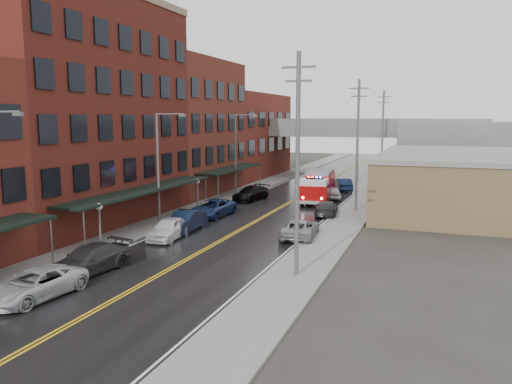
% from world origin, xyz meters
% --- Properties ---
extents(road, '(11.00, 160.00, 0.02)m').
position_xyz_m(road, '(0.00, 30.00, 0.01)').
color(road, black).
rests_on(road, ground).
extents(sidewalk_left, '(3.00, 160.00, 0.15)m').
position_xyz_m(sidewalk_left, '(-7.30, 30.00, 0.07)').
color(sidewalk_left, slate).
rests_on(sidewalk_left, ground).
extents(sidewalk_right, '(3.00, 160.00, 0.15)m').
position_xyz_m(sidewalk_right, '(7.30, 30.00, 0.07)').
color(sidewalk_right, slate).
rests_on(sidewalk_right, ground).
extents(curb_left, '(0.30, 160.00, 0.15)m').
position_xyz_m(curb_left, '(-5.65, 30.00, 0.07)').
color(curb_left, gray).
rests_on(curb_left, ground).
extents(curb_right, '(0.30, 160.00, 0.15)m').
position_xyz_m(curb_right, '(5.65, 30.00, 0.07)').
color(curb_right, gray).
rests_on(curb_right, ground).
extents(brick_building_b, '(9.00, 20.00, 18.00)m').
position_xyz_m(brick_building_b, '(-13.30, 23.00, 9.00)').
color(brick_building_b, '#4E1A14').
rests_on(brick_building_b, ground).
extents(brick_building_c, '(9.00, 15.00, 15.00)m').
position_xyz_m(brick_building_c, '(-13.30, 40.50, 7.50)').
color(brick_building_c, '#60281C').
rests_on(brick_building_c, ground).
extents(brick_building_far, '(9.00, 20.00, 12.00)m').
position_xyz_m(brick_building_far, '(-13.30, 58.00, 6.00)').
color(brick_building_far, maroon).
rests_on(brick_building_far, ground).
extents(tan_building, '(14.00, 22.00, 5.00)m').
position_xyz_m(tan_building, '(16.00, 40.00, 2.50)').
color(tan_building, brown).
rests_on(tan_building, ground).
extents(right_far_block, '(18.00, 30.00, 8.00)m').
position_xyz_m(right_far_block, '(18.00, 70.00, 4.00)').
color(right_far_block, slate).
rests_on(right_far_block, ground).
extents(awning_1, '(2.60, 18.00, 3.09)m').
position_xyz_m(awning_1, '(-7.49, 23.00, 2.99)').
color(awning_1, black).
rests_on(awning_1, ground).
extents(awning_2, '(2.60, 13.00, 3.09)m').
position_xyz_m(awning_2, '(-7.49, 40.50, 2.99)').
color(awning_2, black).
rests_on(awning_2, ground).
extents(globe_lamp_1, '(0.44, 0.44, 3.12)m').
position_xyz_m(globe_lamp_1, '(-6.40, 16.00, 2.31)').
color(globe_lamp_1, '#59595B').
rests_on(globe_lamp_1, ground).
extents(globe_lamp_2, '(0.44, 0.44, 3.12)m').
position_xyz_m(globe_lamp_2, '(-6.40, 30.00, 2.31)').
color(globe_lamp_2, '#59595B').
rests_on(globe_lamp_2, ground).
extents(street_lamp_1, '(2.64, 0.22, 9.00)m').
position_xyz_m(street_lamp_1, '(-6.55, 24.00, 5.19)').
color(street_lamp_1, '#59595B').
rests_on(street_lamp_1, ground).
extents(street_lamp_2, '(2.64, 0.22, 9.00)m').
position_xyz_m(street_lamp_2, '(-6.55, 40.00, 5.19)').
color(street_lamp_2, '#59595B').
rests_on(street_lamp_2, ground).
extents(utility_pole_0, '(1.80, 0.24, 12.00)m').
position_xyz_m(utility_pole_0, '(7.20, 15.00, 6.31)').
color(utility_pole_0, '#59595B').
rests_on(utility_pole_0, ground).
extents(utility_pole_1, '(1.80, 0.24, 12.00)m').
position_xyz_m(utility_pole_1, '(7.20, 35.00, 6.31)').
color(utility_pole_1, '#59595B').
rests_on(utility_pole_1, ground).
extents(utility_pole_2, '(1.80, 0.24, 12.00)m').
position_xyz_m(utility_pole_2, '(7.20, 55.00, 6.31)').
color(utility_pole_2, '#59595B').
rests_on(utility_pole_2, ground).
extents(overpass, '(40.00, 10.00, 7.50)m').
position_xyz_m(overpass, '(0.00, 62.00, 5.99)').
color(overpass, slate).
rests_on(overpass, ground).
extents(fire_truck, '(4.06, 8.67, 3.08)m').
position_xyz_m(fire_truck, '(2.53, 39.85, 1.67)').
color(fire_truck, '#A30707').
rests_on(fire_truck, ground).
extents(parked_car_left_2, '(2.85, 5.29, 1.41)m').
position_xyz_m(parked_car_left_2, '(-3.67, 7.54, 0.71)').
color(parked_car_left_2, '#B4B8BD').
rests_on(parked_car_left_2, ground).
extents(parked_car_left_3, '(2.82, 5.51, 1.53)m').
position_xyz_m(parked_car_left_3, '(-3.90, 11.74, 0.77)').
color(parked_car_left_3, '#2A2A2D').
rests_on(parked_car_left_3, ground).
extents(parked_car_left_4, '(2.18, 4.65, 1.54)m').
position_xyz_m(parked_car_left_4, '(-3.72, 20.16, 0.77)').
color(parked_car_left_4, white).
rests_on(parked_car_left_4, ground).
extents(parked_car_left_5, '(1.87, 4.85, 1.58)m').
position_xyz_m(parked_car_left_5, '(-3.81, 22.80, 0.79)').
color(parked_car_left_5, black).
rests_on(parked_car_left_5, ground).
extents(parked_car_left_6, '(2.74, 5.47, 1.49)m').
position_xyz_m(parked_car_left_6, '(-4.30, 28.80, 0.74)').
color(parked_car_left_6, navy).
rests_on(parked_car_left_6, ground).
extents(parked_car_left_7, '(2.97, 5.49, 1.51)m').
position_xyz_m(parked_car_left_7, '(-4.21, 37.93, 0.75)').
color(parked_car_left_7, black).
rests_on(parked_car_left_7, ground).
extents(parked_car_right_0, '(2.77, 5.21, 1.39)m').
position_xyz_m(parked_car_right_0, '(5.00, 23.80, 0.70)').
color(parked_car_right_0, gray).
rests_on(parked_car_right_0, ground).
extents(parked_car_right_1, '(2.50, 4.83, 1.34)m').
position_xyz_m(parked_car_right_1, '(5.00, 32.69, 0.67)').
color(parked_car_right_1, '#29292C').
rests_on(parked_car_right_1, ground).
extents(parked_car_right_2, '(2.85, 4.37, 1.38)m').
position_xyz_m(parked_car_right_2, '(3.60, 41.80, 0.69)').
color(parked_car_right_2, silver).
rests_on(parked_car_right_2, ground).
extents(parked_car_right_3, '(3.10, 4.91, 1.53)m').
position_xyz_m(parked_car_right_3, '(3.60, 48.19, 0.76)').
color(parked_car_right_3, '#0E1934').
rests_on(parked_car_right_3, ground).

